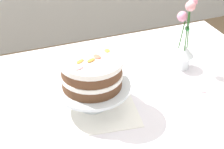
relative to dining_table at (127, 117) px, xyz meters
The scene contains 6 objects.
dining_table is the anchor object (origin of this frame).
linen_napkin 0.17m from the dining_table, behind, with size 0.32×0.32×0.00m, color white.
cake_stand 0.22m from the dining_table, behind, with size 0.29×0.29×0.10m.
layer_cake 0.29m from the dining_table, behind, with size 0.23×0.23×0.12m.
flower_vase 0.41m from the dining_table, 22.65° to the left, with size 0.10×0.10×0.33m.
loose_petal_0 0.33m from the dining_table, 10.97° to the right, with size 0.03×0.02×0.00m, color pink.
Camera 1 is at (-0.44, -1.03, 1.59)m, focal length 55.75 mm.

